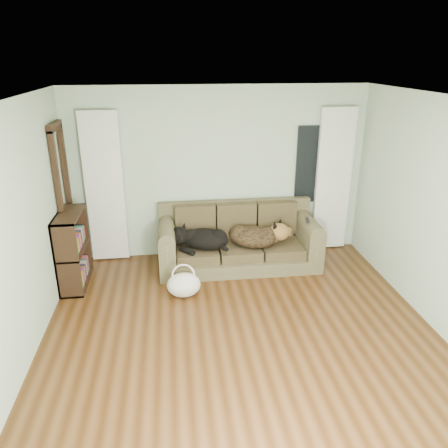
{
  "coord_description": "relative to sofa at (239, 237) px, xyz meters",
  "views": [
    {
      "loc": [
        -0.72,
        -3.93,
        2.99
      ],
      "look_at": [
        -0.03,
        1.6,
        0.82
      ],
      "focal_mm": 35.0,
      "sensor_mm": 36.0,
      "label": 1
    }
  ],
  "objects": [
    {
      "name": "wall_left",
      "position": [
        -2.49,
        -1.97,
        0.85
      ],
      "size": [
        0.04,
        5.0,
        2.6
      ],
      "primitive_type": "cube",
      "color": "#ABBAA7",
      "rests_on": "ground"
    },
    {
      "name": "dog_shepherd",
      "position": [
        0.23,
        -0.1,
        0.04
      ],
      "size": [
        0.9,
        0.81,
        0.32
      ],
      "primitive_type": "ellipsoid",
      "rotation": [
        0.0,
        0.0,
        2.64
      ],
      "color": "black",
      "rests_on": "sofa"
    },
    {
      "name": "curtain_left",
      "position": [
        -1.94,
        0.45,
        0.7
      ],
      "size": [
        0.55,
        0.08,
        2.25
      ],
      "primitive_type": "cube",
      "color": "silver",
      "rests_on": "ground"
    },
    {
      "name": "sofa",
      "position": [
        0.0,
        0.0,
        0.0
      ],
      "size": [
        2.36,
        1.02,
        0.96
      ],
      "primitive_type": "cube",
      "color": "brown",
      "rests_on": "floor"
    },
    {
      "name": "tv_remote",
      "position": [
        0.99,
        -0.14,
        0.28
      ],
      "size": [
        0.09,
        0.2,
        0.02
      ],
      "primitive_type": "cube",
      "rotation": [
        0.0,
        0.0,
        -0.22
      ],
      "color": "black",
      "rests_on": "sofa"
    },
    {
      "name": "tote_bag",
      "position": [
        -0.86,
        -0.82,
        -0.29
      ],
      "size": [
        0.54,
        0.48,
        0.32
      ],
      "primitive_type": "ellipsoid",
      "rotation": [
        0.0,
        0.0,
        -0.36
      ],
      "color": "silver",
      "rests_on": "floor"
    },
    {
      "name": "bookshelf",
      "position": [
        -2.33,
        -0.3,
        0.05
      ],
      "size": [
        0.4,
        0.86,
        1.04
      ],
      "primitive_type": "cube",
      "rotation": [
        0.0,
        0.0,
        -0.11
      ],
      "color": "black",
      "rests_on": "floor"
    },
    {
      "name": "wall_back",
      "position": [
        -0.24,
        0.53,
        0.85
      ],
      "size": [
        4.5,
        0.04,
        2.6
      ],
      "primitive_type": "cube",
      "color": "#ABBAA7",
      "rests_on": "ground"
    },
    {
      "name": "door_casing",
      "position": [
        -2.44,
        0.07,
        0.6
      ],
      "size": [
        0.07,
        0.6,
        2.1
      ],
      "primitive_type": "cube",
      "color": "black",
      "rests_on": "ground"
    },
    {
      "name": "window_pane",
      "position": [
        1.21,
        0.5,
        0.95
      ],
      "size": [
        0.5,
        0.03,
        1.2
      ],
      "primitive_type": "cube",
      "color": "black",
      "rests_on": "wall_back"
    },
    {
      "name": "ceiling",
      "position": [
        -0.24,
        -1.97,
        2.15
      ],
      "size": [
        5.0,
        5.0,
        0.0
      ],
      "primitive_type": "plane",
      "color": "white",
      "rests_on": "ground"
    },
    {
      "name": "curtain_right",
      "position": [
        1.56,
        0.45,
        0.7
      ],
      "size": [
        0.55,
        0.08,
        2.25
      ],
      "primitive_type": "cube",
      "color": "silver",
      "rests_on": "ground"
    },
    {
      "name": "dog_black_lab",
      "position": [
        -0.55,
        -0.09,
        0.03
      ],
      "size": [
        0.82,
        0.71,
        0.29
      ],
      "primitive_type": "ellipsoid",
      "rotation": [
        0.0,
        0.0,
        -0.4
      ],
      "color": "black",
      "rests_on": "sofa"
    },
    {
      "name": "floor",
      "position": [
        -0.24,
        -1.97,
        -0.45
      ],
      "size": [
        5.0,
        5.0,
        0.0
      ],
      "primitive_type": "plane",
      "color": "#3D210C",
      "rests_on": "ground"
    }
  ]
}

